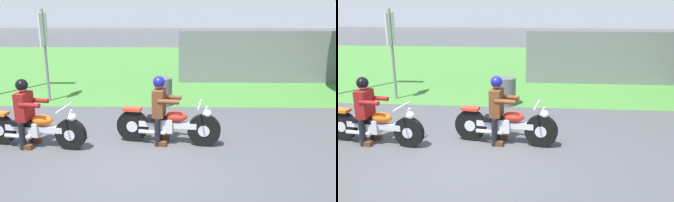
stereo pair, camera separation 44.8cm
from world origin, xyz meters
TOP-DOWN VIEW (x-y plane):
  - ground at (0.00, 0.00)m, footprint 120.00×120.00m
  - grass_verge at (0.00, 9.55)m, footprint 60.00×12.00m
  - motorcycle_lead at (0.62, 1.04)m, footprint 2.14×0.68m
  - rider_lead at (0.45, 1.07)m, footprint 0.60×0.52m
  - motorcycle_follow at (-2.04, 0.82)m, footprint 2.14×0.68m
  - rider_follow at (-2.21, 0.85)m, footprint 0.60×0.52m
  - trash_can at (0.43, 3.77)m, footprint 0.49×0.49m
  - sign_banner at (-2.90, 4.14)m, footprint 0.08×0.60m
  - fence_segment at (4.38, 6.53)m, footprint 7.00×0.06m

SIDE VIEW (x-z plane):
  - ground at x=0.00m, z-range 0.00..0.00m
  - grass_verge at x=0.00m, z-range 0.00..0.01m
  - motorcycle_follow at x=-2.04m, z-range -0.05..0.82m
  - trash_can at x=0.43m, z-range 0.00..0.78m
  - motorcycle_lead at x=0.62m, z-range -0.04..0.85m
  - rider_follow at x=-2.21m, z-range 0.12..1.51m
  - rider_lead at x=0.45m, z-range 0.12..1.53m
  - fence_segment at x=4.38m, z-range 0.00..1.80m
  - sign_banner at x=-2.90m, z-range 0.42..3.02m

